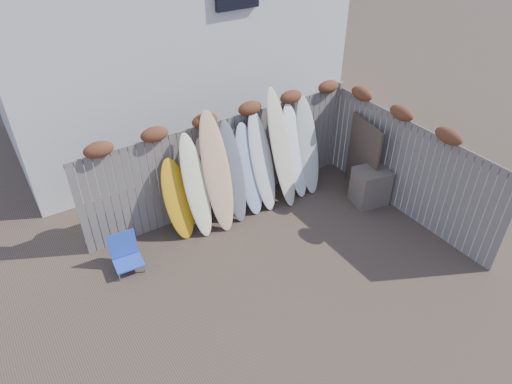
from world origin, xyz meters
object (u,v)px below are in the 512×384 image
beach_chair (126,253)px  lattice_panel (363,157)px  wooden_crate (370,186)px  surfboard_0 (178,200)px

beach_chair → lattice_panel: lattice_panel is taller
wooden_crate → lattice_panel: bearing=71.6°
lattice_panel → surfboard_0: 4.11m
beach_chair → wooden_crate: (5.11, -0.92, 0.09)m
wooden_crate → lattice_panel: lattice_panel is taller
beach_chair → wooden_crate: bearing=-10.2°
wooden_crate → surfboard_0: (-3.88, 1.26, 0.40)m
beach_chair → surfboard_0: size_ratio=0.40×
wooden_crate → surfboard_0: 4.09m
wooden_crate → beach_chair: bearing=169.8°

